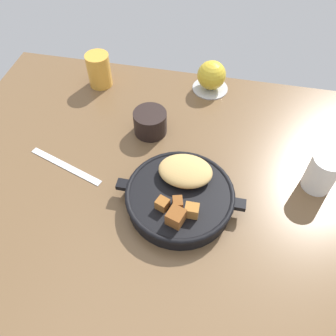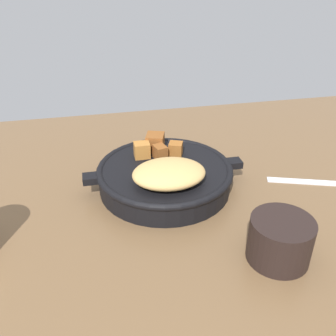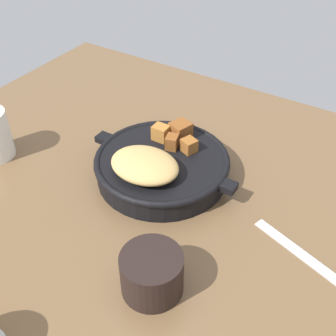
# 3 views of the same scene
# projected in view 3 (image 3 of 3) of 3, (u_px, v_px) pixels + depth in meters

# --- Properties ---
(ground_plane) EXTENTS (1.08, 0.83, 0.02)m
(ground_plane) POSITION_uv_depth(u_px,v_px,m) (174.00, 209.00, 0.72)
(ground_plane) COLOR brown
(cast_iron_skillet) EXTENTS (0.28, 0.23, 0.07)m
(cast_iron_skillet) POSITION_uv_depth(u_px,v_px,m) (161.00, 165.00, 0.74)
(cast_iron_skillet) COLOR black
(cast_iron_skillet) RESTS_ON ground_plane
(butter_knife) EXTENTS (0.20, 0.08, 0.00)m
(butter_knife) POSITION_uv_depth(u_px,v_px,m) (313.00, 261.00, 0.62)
(butter_knife) COLOR silver
(butter_knife) RESTS_ON ground_plane
(coffee_mug_dark) EXTENTS (0.08, 0.08, 0.06)m
(coffee_mug_dark) POSITION_uv_depth(u_px,v_px,m) (152.00, 273.00, 0.57)
(coffee_mug_dark) COLOR black
(coffee_mug_dark) RESTS_ON ground_plane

